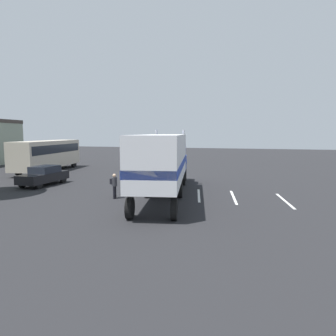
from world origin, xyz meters
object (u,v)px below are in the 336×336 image
at_px(semi_truck, 163,159).
at_px(person_bystander, 114,185).
at_px(parked_bus, 48,153).
at_px(parked_car, 44,175).

xyz_separation_m(semi_truck, person_bystander, (-1.33, 2.95, -1.63)).
height_order(semi_truck, parked_bus, semi_truck).
xyz_separation_m(semi_truck, parked_car, (1.79, 10.74, -1.72)).
bearing_deg(semi_truck, parked_bus, 59.32).
bearing_deg(parked_bus, person_bystander, -129.49).
bearing_deg(parked_bus, parked_car, -144.81).
bearing_deg(parked_bus, semi_truck, -120.68).
distance_m(semi_truck, person_bystander, 3.62).
xyz_separation_m(parked_bus, parked_car, (-7.88, -5.55, -1.26)).
relative_size(semi_truck, parked_bus, 1.28).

